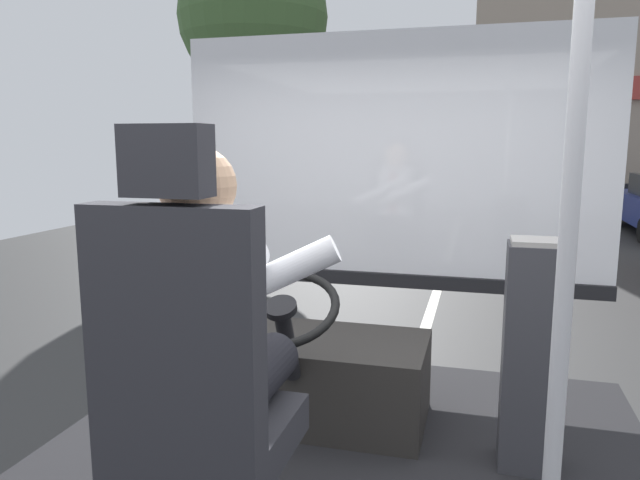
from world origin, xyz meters
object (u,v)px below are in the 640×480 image
Objects in this scene: handrail_pole at (569,223)px; parked_car_black at (618,186)px; fare_box at (529,356)px; driver_seat at (196,401)px; steering_console at (310,374)px; bus_driver at (210,320)px.

parked_car_black is at bearing 78.19° from handrail_pole.
fare_box is 17.44m from parked_car_black.
handrail_pole is at bearing -101.81° from parked_car_black.
handrail_pole reaches higher than parked_car_black.
steering_console is at bearing 90.00° from driver_seat.
bus_driver is 0.73× the size of steering_console.
driver_seat reaches higher than fare_box.
bus_driver is at bearing 176.78° from handrail_pole.
driver_seat is 1.10m from handrail_pole.
fare_box reaches higher than steering_console.
steering_console is at bearing 169.70° from fare_box.
bus_driver is 1.20m from steering_console.
steering_console is 1.02m from fare_box.
fare_box is at bearing -102.39° from parked_car_black.
driver_seat is 1.24× the size of steering_console.
driver_seat is 1.69× the size of bus_driver.
fare_box is at bearing 41.96° from bus_driver.
driver_seat is at bearing -104.67° from parked_car_black.
driver_seat is 18.62m from parked_car_black.
bus_driver is 1.02m from handrail_pole.
parked_car_black is at bearing 77.61° from fare_box.
bus_driver is 18.53m from parked_car_black.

